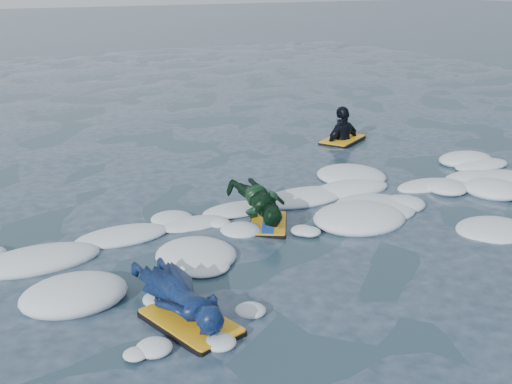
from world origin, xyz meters
TOP-DOWN VIEW (x-y plane):
  - ground at (0.00, 0.00)m, footprint 120.00×120.00m
  - foam_band at (0.00, 1.03)m, footprint 12.00×3.10m
  - prone_woman_unit at (-1.33, -0.58)m, footprint 0.79×1.57m
  - prone_child_unit at (0.50, 1.22)m, footprint 0.83×1.36m
  - waiting_rider_unit at (3.89, 4.21)m, footprint 1.18×1.02m

SIDE VIEW (x-z plane):
  - waiting_rider_unit at x=3.89m, z-range -0.84..0.72m
  - ground at x=0.00m, z-range 0.00..0.00m
  - foam_band at x=0.00m, z-range -0.15..0.15m
  - prone_woman_unit at x=-1.33m, z-range 0.00..0.39m
  - prone_child_unit at x=0.50m, z-range 0.01..0.50m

